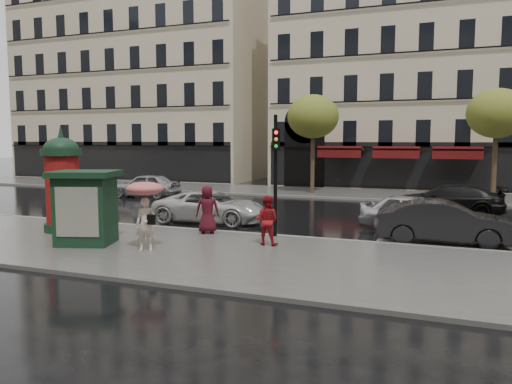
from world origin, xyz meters
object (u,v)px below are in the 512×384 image
at_px(traffic_light, 276,163).
at_px(car_silver, 415,212).
at_px(man_burgundy, 207,209).
at_px(car_white, 211,207).
at_px(woman_red, 267,220).
at_px(morris_column, 62,181).
at_px(newsstand, 86,207).
at_px(car_darkgrey, 445,222).
at_px(car_black, 447,200).
at_px(woman_umbrella, 145,204).
at_px(car_far_silver, 145,185).

distance_m(traffic_light, car_silver, 6.39).
relative_size(man_burgundy, car_white, 0.36).
distance_m(woman_red, morris_column, 8.36).
bearing_deg(newsstand, car_darkgrey, 24.05).
bearing_deg(car_darkgrey, morris_column, 99.53).
height_order(woman_red, car_black, woman_red).
distance_m(car_white, car_black, 11.52).
xyz_separation_m(woman_umbrella, traffic_light, (3.09, 3.73, 1.18)).
distance_m(woman_umbrella, car_darkgrey, 10.34).
bearing_deg(man_burgundy, car_black, -159.01).
bearing_deg(car_far_silver, car_darkgrey, 58.11).
bearing_deg(car_white, car_silver, -83.98).
distance_m(man_burgundy, car_white, 3.21).
bearing_deg(newsstand, car_white, 75.19).
bearing_deg(morris_column, woman_red, 3.07).
bearing_deg(car_black, morris_column, -54.24).
bearing_deg(traffic_light, car_darkgrey, 14.31).
bearing_deg(traffic_light, newsstand, -147.15).
xyz_separation_m(car_darkgrey, car_black, (0.03, 7.23, -0.01)).
height_order(woman_umbrella, newsstand, newsstand).
relative_size(woman_umbrella, car_white, 0.45).
bearing_deg(car_darkgrey, woman_umbrella, 116.14).
xyz_separation_m(newsstand, car_black, (11.39, 12.31, -0.65)).
bearing_deg(morris_column, woman_umbrella, -20.00).
bearing_deg(woman_red, car_darkgrey, -152.10).
height_order(woman_red, car_far_silver, woman_red).
relative_size(car_white, car_far_silver, 1.13).
bearing_deg(man_burgundy, woman_red, 131.78).
distance_m(woman_umbrella, car_far_silver, 16.47).
distance_m(woman_red, traffic_light, 2.38).
xyz_separation_m(traffic_light, car_far_silver, (-12.26, 9.92, -2.05)).
distance_m(woman_red, car_far_silver, 16.89).
distance_m(car_darkgrey, car_black, 7.23).
height_order(woman_umbrella, car_white, woman_umbrella).
height_order(morris_column, car_darkgrey, morris_column).
relative_size(woman_umbrella, man_burgundy, 1.25).
bearing_deg(man_burgundy, car_far_silver, -72.66).
height_order(newsstand, car_white, newsstand).
distance_m(woman_umbrella, car_silver, 10.88).
bearing_deg(newsstand, woman_red, 20.13).
height_order(man_burgundy, car_silver, man_burgundy).
relative_size(woman_red, traffic_light, 0.38).
distance_m(man_burgundy, morris_column, 5.77).
relative_size(woman_umbrella, car_silver, 0.53).
height_order(morris_column, car_black, morris_column).
bearing_deg(car_darkgrey, car_far_silver, 60.70).
bearing_deg(car_darkgrey, car_silver, 21.65).
distance_m(morris_column, car_silver, 14.02).
distance_m(woman_umbrella, morris_column, 5.32).
height_order(woman_red, newsstand, newsstand).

